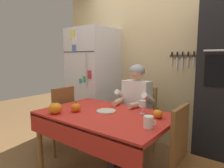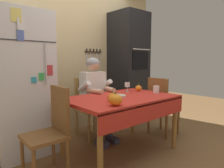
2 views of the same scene
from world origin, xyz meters
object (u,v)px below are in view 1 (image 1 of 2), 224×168
at_px(coffee_mug, 149,122).
at_px(pumpkin_small, 158,114).
at_px(dining_table, 103,121).
at_px(chair_left_side, 59,116).
at_px(refrigerator, 94,83).
at_px(serving_tray, 106,111).
at_px(seated_person, 134,104).
at_px(pumpkin_large, 55,108).
at_px(wine_glass, 143,104).
at_px(chair_right_side, 191,158).
at_px(chair_behind_person, 141,117).
at_px(pumpkin_medium, 76,107).

relative_size(coffee_mug, pumpkin_small, 1.04).
height_order(dining_table, chair_left_side, chair_left_side).
xyz_separation_m(refrigerator, serving_tray, (0.93, -0.81, -0.15)).
xyz_separation_m(seated_person, pumpkin_small, (0.51, -0.41, 0.05)).
distance_m(refrigerator, pumpkin_large, 1.32).
distance_m(chair_left_side, wine_glass, 1.29).
bearing_deg(pumpkin_small, wine_glass, 166.67).
bearing_deg(chair_right_side, dining_table, -177.30).
height_order(chair_left_side, chair_right_side, same).
bearing_deg(wine_glass, refrigerator, 153.61).
relative_size(dining_table, chair_behind_person, 1.51).
relative_size(chair_behind_person, serving_tray, 4.41).
xyz_separation_m(chair_right_side, pumpkin_small, (-0.37, 0.16, 0.27)).
height_order(refrigerator, wine_glass, refrigerator).
relative_size(chair_behind_person, wine_glass, 6.50).
xyz_separation_m(coffee_mug, pumpkin_small, (-0.05, 0.29, -0.01)).
relative_size(dining_table, coffee_mug, 12.34).
distance_m(refrigerator, pumpkin_medium, 1.22).
relative_size(dining_table, wine_glass, 9.78).
height_order(chair_left_side, wine_glass, chair_left_side).
distance_m(refrigerator, pumpkin_small, 1.64).
bearing_deg(pumpkin_small, dining_table, -159.54).
distance_m(coffee_mug, pumpkin_small, 0.30).
bearing_deg(seated_person, pumpkin_medium, -112.43).
bearing_deg(seated_person, pumpkin_large, -114.65).
xyz_separation_m(wine_glass, pumpkin_large, (-0.74, -0.56, -0.04)).
distance_m(coffee_mug, pumpkin_large, 1.00).
bearing_deg(wine_glass, serving_tray, -153.52).
height_order(dining_table, wine_glass, wine_glass).
relative_size(refrigerator, serving_tray, 8.53).
bearing_deg(pumpkin_small, coffee_mug, -80.91).
bearing_deg(coffee_mug, pumpkin_small, 99.09).
bearing_deg(coffee_mug, chair_behind_person, 122.13).
bearing_deg(chair_left_side, seated_person, 27.89).
bearing_deg(refrigerator, chair_left_side, -86.33).
bearing_deg(pumpkin_medium, seated_person, 67.57).
xyz_separation_m(wine_glass, pumpkin_medium, (-0.62, -0.38, -0.05)).
bearing_deg(chair_behind_person, dining_table, -91.57).
height_order(dining_table, pumpkin_large, pumpkin_large).
xyz_separation_m(refrigerator, wine_glass, (1.29, -0.64, -0.06)).
bearing_deg(refrigerator, wine_glass, -26.39).
bearing_deg(dining_table, pumpkin_small, 20.46).
height_order(dining_table, serving_tray, serving_tray).
height_order(coffee_mug, pumpkin_medium, pumpkin_medium).
bearing_deg(refrigerator, pumpkin_medium, -56.59).
xyz_separation_m(coffee_mug, pumpkin_medium, (-0.86, -0.04, -0.00)).
height_order(seated_person, wine_glass, seated_person).
bearing_deg(pumpkin_medium, wine_glass, 31.28).
bearing_deg(chair_left_side, dining_table, -7.31).
height_order(chair_behind_person, seated_person, seated_person).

